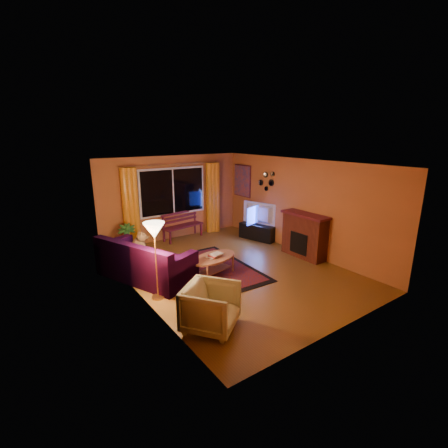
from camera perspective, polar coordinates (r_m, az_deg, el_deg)
floor at (r=7.79m, az=1.28°, el=-8.02°), size 4.50×6.00×0.02m
ceiling at (r=7.17m, az=1.40°, el=10.78°), size 4.50×6.00×0.02m
wall_back at (r=9.91m, az=-9.04°, el=4.57°), size 4.50×0.02×2.50m
wall_left at (r=6.36m, az=-15.33°, el=-2.00°), size 0.02×6.00×2.50m
wall_right at (r=8.87m, az=13.21°, el=3.07°), size 0.02×6.00×2.50m
window at (r=9.81m, az=-8.92°, el=5.66°), size 2.00×0.02×1.30m
curtain_rod at (r=9.67m, az=-9.00°, el=10.30°), size 3.20×0.03×0.03m
curtain_left at (r=9.32m, az=-16.12°, el=2.63°), size 0.36×0.36×2.24m
curtain_right at (r=10.47m, az=-2.04°, el=4.62°), size 0.36×0.36×2.24m
bench at (r=10.01m, az=-7.22°, el=-1.44°), size 1.37×0.62×0.40m
potted_plant at (r=8.85m, az=-16.68°, el=-2.74°), size 0.58×0.58×0.85m
sofa at (r=7.38m, az=-13.66°, el=-6.00°), size 1.72×2.42×0.90m
dog at (r=7.77m, az=-14.79°, el=-3.36°), size 0.40×0.46×0.42m
armchair at (r=5.44m, az=-2.32°, el=-14.07°), size 1.11×1.10×0.84m
floor_lamp at (r=6.34m, az=-11.87°, el=-6.43°), size 0.28×0.28×1.54m
rug at (r=7.80m, az=-1.96°, el=-7.86°), size 1.81×2.75×0.02m
coffee_table at (r=7.42m, az=-1.81°, el=-7.35°), size 1.43×1.43×0.44m
tv_console at (r=9.90m, az=5.91°, el=-1.38°), size 0.68×1.19×0.47m
television at (r=9.75m, az=6.00°, el=1.78°), size 0.50×1.13×0.66m
fireplace at (r=8.64m, az=13.95°, el=-2.12°), size 0.40×1.20×1.10m
mirror_cluster at (r=9.64m, az=7.45°, el=7.65°), size 0.06×0.60×0.56m
painting at (r=10.54m, az=3.23°, el=7.60°), size 0.04×0.76×0.96m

